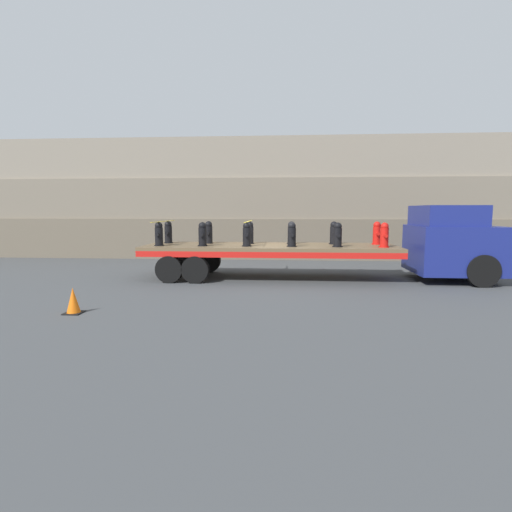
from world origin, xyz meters
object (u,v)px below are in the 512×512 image
at_px(fire_hydrant_black_near_0, 159,234).
at_px(fire_hydrant_black_far_2, 250,233).
at_px(fire_hydrant_black_far_0, 168,232).
at_px(fire_hydrant_black_far_4, 334,233).
at_px(fire_hydrant_black_far_1, 209,233).
at_px(fire_hydrant_black_near_2, 247,235).
at_px(fire_hydrant_red_far_5, 377,233).
at_px(traffic_cone, 73,301).
at_px(fire_hydrant_black_far_3, 291,233).
at_px(fire_hydrant_black_near_1, 202,234).
at_px(fire_hydrant_black_near_3, 292,235).
at_px(fire_hydrant_black_near_4, 338,235).
at_px(fire_hydrant_red_near_5, 384,235).
at_px(truck_cab, 455,243).
at_px(flatbed_trailer, 250,252).

bearing_deg(fire_hydrant_black_near_0, fire_hydrant_black_far_2, 19.92).
distance_m(fire_hydrant_black_far_0, fire_hydrant_black_far_4, 6.30).
relative_size(fire_hydrant_black_far_1, fire_hydrant_black_near_2, 1.00).
bearing_deg(fire_hydrant_red_far_5, traffic_cone, -144.83).
bearing_deg(fire_hydrant_black_near_2, fire_hydrant_black_far_3, 35.93).
relative_size(fire_hydrant_black_near_2, fire_hydrant_black_far_2, 1.00).
relative_size(fire_hydrant_black_far_0, fire_hydrant_black_near_1, 1.00).
bearing_deg(fire_hydrant_black_far_4, fire_hydrant_black_near_3, -144.07).
height_order(fire_hydrant_black_near_3, fire_hydrant_black_far_4, same).
xyz_separation_m(fire_hydrant_black_far_2, fire_hydrant_red_far_5, (4.73, 0.00, 0.00)).
bearing_deg(fire_hydrant_black_near_4, fire_hydrant_black_near_1, 180.00).
bearing_deg(fire_hydrant_black_far_3, fire_hydrant_black_far_4, 0.00).
xyz_separation_m(fire_hydrant_red_near_5, traffic_cone, (-8.47, -4.82, -1.32)).
bearing_deg(fire_hydrant_black_far_0, fire_hydrant_black_far_4, 0.00).
height_order(fire_hydrant_black_near_0, fire_hydrant_black_near_2, same).
bearing_deg(fire_hydrant_black_near_1, traffic_cone, -114.20).
relative_size(fire_hydrant_black_near_1, fire_hydrant_red_near_5, 1.00).
distance_m(fire_hydrant_black_far_0, fire_hydrant_black_far_3, 4.73).
height_order(fire_hydrant_black_far_3, fire_hydrant_red_far_5, same).
height_order(fire_hydrant_black_near_3, fire_hydrant_red_near_5, same).
height_order(truck_cab, fire_hydrant_black_near_4, truck_cab).
bearing_deg(fire_hydrant_black_far_1, truck_cab, -3.68).
relative_size(fire_hydrant_black_near_2, traffic_cone, 1.35).
distance_m(flatbed_trailer, fire_hydrant_black_far_2, 0.87).
distance_m(fire_hydrant_black_far_0, fire_hydrant_black_far_2, 3.15).
relative_size(fire_hydrant_black_near_1, fire_hydrant_red_far_5, 1.00).
distance_m(fire_hydrant_black_near_1, fire_hydrant_black_far_2, 1.95).
bearing_deg(fire_hydrant_black_far_3, fire_hydrant_black_near_2, -144.07).
xyz_separation_m(flatbed_trailer, fire_hydrant_black_far_1, (-1.63, 0.57, 0.65)).
height_order(fire_hydrant_black_near_0, fire_hydrant_black_near_4, same).
distance_m(fire_hydrant_black_far_3, fire_hydrant_black_near_4, 1.95).
bearing_deg(fire_hydrant_red_near_5, fire_hydrant_black_far_2, 166.42).
bearing_deg(fire_hydrant_black_near_0, fire_hydrant_black_far_1, 35.93).
bearing_deg(fire_hydrant_black_far_4, fire_hydrant_black_near_0, -169.73).
relative_size(fire_hydrant_black_near_0, fire_hydrant_black_near_3, 1.00).
xyz_separation_m(fire_hydrant_black_near_0, fire_hydrant_black_near_3, (4.73, 0.00, 0.00)).
relative_size(fire_hydrant_black_near_1, fire_hydrant_black_far_1, 1.00).
relative_size(fire_hydrant_black_near_3, fire_hydrant_black_near_4, 1.00).
height_order(fire_hydrant_black_far_0, fire_hydrant_black_near_2, same).
xyz_separation_m(flatbed_trailer, fire_hydrant_black_near_0, (-3.20, -0.57, 0.65)).
bearing_deg(fire_hydrant_red_near_5, traffic_cone, -150.33).
bearing_deg(fire_hydrant_black_far_1, fire_hydrant_black_far_2, 0.00).
relative_size(fire_hydrant_black_near_0, fire_hydrant_black_far_1, 1.00).
relative_size(truck_cab, flatbed_trailer, 0.31).
bearing_deg(traffic_cone, fire_hydrant_red_near_5, 29.67).
bearing_deg(fire_hydrant_red_near_5, fire_hydrant_red_far_5, 90.00).
bearing_deg(fire_hydrant_black_far_4, fire_hydrant_red_near_5, -35.93).
height_order(fire_hydrant_black_near_2, fire_hydrant_red_near_5, same).
bearing_deg(fire_hydrant_black_near_2, flatbed_trailer, 84.53).
height_order(truck_cab, fire_hydrant_black_far_1, truck_cab).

